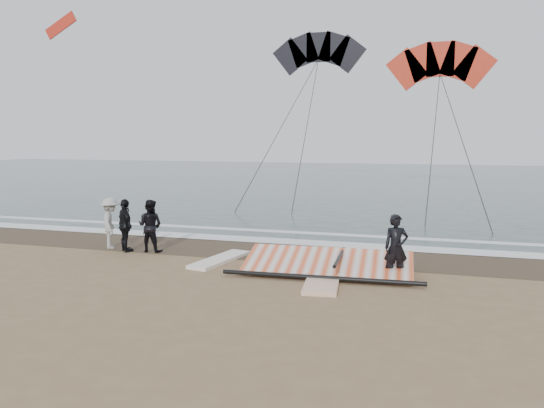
{
  "coord_description": "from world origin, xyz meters",
  "views": [
    {
      "loc": [
        2.84,
        -10.31,
        3.33
      ],
      "look_at": [
        -1.16,
        3.0,
        1.6
      ],
      "focal_mm": 35.0,
      "sensor_mm": 36.0,
      "label": 1
    }
  ],
  "objects_px": {
    "board_white": "(324,278)",
    "sail_rig": "(326,265)",
    "board_cream": "(220,260)",
    "man_main": "(396,247)"
  },
  "relations": [
    {
      "from": "man_main",
      "to": "board_cream",
      "type": "relative_size",
      "value": 0.69
    },
    {
      "from": "sail_rig",
      "to": "board_cream",
      "type": "bearing_deg",
      "value": 173.08
    },
    {
      "from": "sail_rig",
      "to": "board_white",
      "type": "bearing_deg",
      "value": -82.64
    },
    {
      "from": "man_main",
      "to": "board_white",
      "type": "height_order",
      "value": "man_main"
    },
    {
      "from": "man_main",
      "to": "board_white",
      "type": "bearing_deg",
      "value": 177.7
    },
    {
      "from": "board_cream",
      "to": "sail_rig",
      "type": "height_order",
      "value": "sail_rig"
    },
    {
      "from": "board_cream",
      "to": "sail_rig",
      "type": "xyz_separation_m",
      "value": [
        2.99,
        -0.36,
        0.15
      ]
    },
    {
      "from": "board_white",
      "to": "sail_rig",
      "type": "relative_size",
      "value": 0.56
    },
    {
      "from": "board_cream",
      "to": "sail_rig",
      "type": "bearing_deg",
      "value": 3.61
    },
    {
      "from": "board_cream",
      "to": "man_main",
      "type": "bearing_deg",
      "value": 3.53
    }
  ]
}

